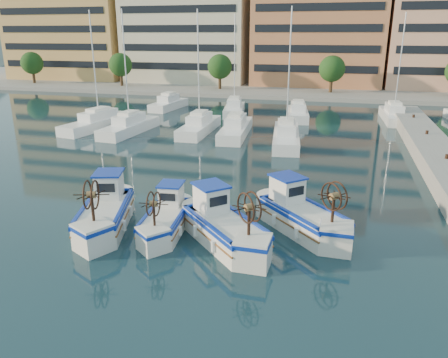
% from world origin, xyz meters
% --- Properties ---
extents(ground, '(300.00, 300.00, 0.00)m').
position_xyz_m(ground, '(0.00, 0.00, 0.00)').
color(ground, '#193741').
rests_on(ground, ground).
extents(waterfront, '(180.00, 40.00, 25.60)m').
position_xyz_m(waterfront, '(9.23, 65.04, 11.10)').
color(waterfront, gray).
rests_on(waterfront, ground).
extents(yacht_marina, '(40.92, 23.51, 11.50)m').
position_xyz_m(yacht_marina, '(-3.68, 27.43, 0.53)').
color(yacht_marina, white).
rests_on(yacht_marina, ground).
extents(fishing_boat_a, '(3.43, 5.31, 3.22)m').
position_xyz_m(fishing_boat_a, '(-5.34, 0.34, 0.89)').
color(fishing_boat_a, silver).
rests_on(fishing_boat_a, ground).
extents(fishing_boat_b, '(2.20, 4.44, 2.71)m').
position_xyz_m(fishing_boat_b, '(-2.22, 0.71, 0.75)').
color(fishing_boat_b, silver).
rests_on(fishing_boat_b, ground).
extents(fishing_boat_c, '(4.91, 4.97, 3.20)m').
position_xyz_m(fishing_boat_c, '(0.83, 0.18, 0.88)').
color(fishing_boat_c, silver).
rests_on(fishing_boat_c, ground).
extents(fishing_boat_d, '(4.87, 4.95, 3.19)m').
position_xyz_m(fishing_boat_d, '(4.20, 2.45, 0.88)').
color(fishing_boat_d, silver).
rests_on(fishing_boat_d, ground).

